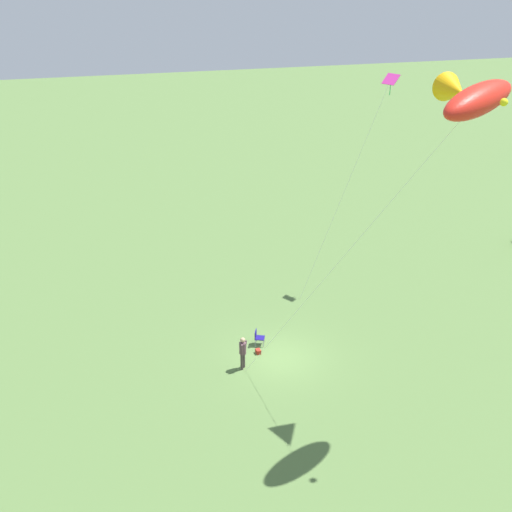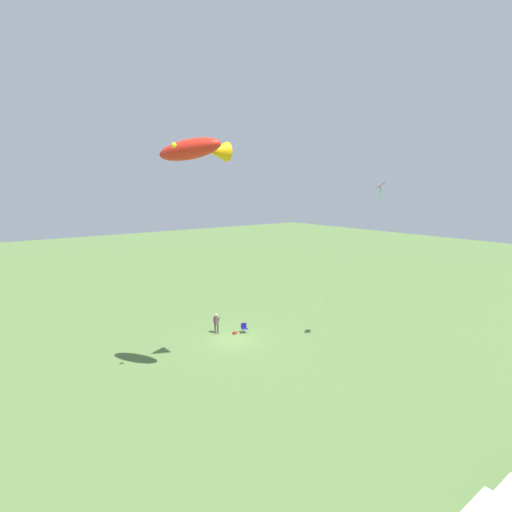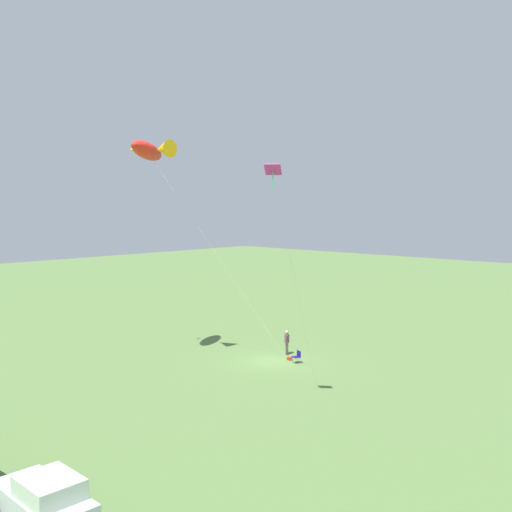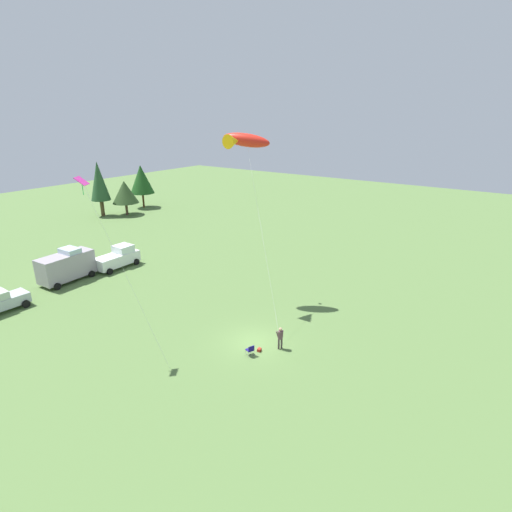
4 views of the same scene
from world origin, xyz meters
name	(u,v)px [view 4 (image 4 of 4)]	position (x,y,z in m)	size (l,w,h in m)	color
ground_plane	(254,343)	(0.00, 0.00, 0.00)	(160.00, 160.00, 0.00)	#55743C
person_kite_flyer	(280,336)	(0.46, -2.03, 1.02)	(0.51, 0.51, 1.74)	#413636
folding_chair	(250,350)	(-1.49, -0.78, 0.49)	(0.62, 0.62, 0.82)	navy
backpack_on_grass	(259,350)	(-0.68, -0.97, 0.11)	(0.32, 0.22, 0.22)	#A1291B
car_silver_compact	(0,301)	(-8.49, 20.91, 0.95)	(4.24, 2.28, 1.89)	#B0B9BC
van_motorhome_grey	(66,266)	(-1.30, 22.55, 1.64)	(5.51, 2.84, 3.34)	#A095A1
truck_white_pickup	(118,258)	(4.15, 21.60, 1.10)	(5.03, 2.46, 2.34)	white
kite_large_fish	(243,140)	(6.07, 5.36, 14.16)	(7.35, 9.41, 14.96)	red
kite_diamond_rainbow	(86,190)	(-7.02, 7.85, 11.71)	(1.76, 5.75, 12.53)	#D03096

